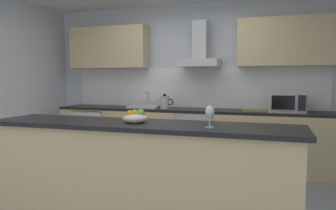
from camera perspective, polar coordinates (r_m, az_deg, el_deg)
ground at (r=3.82m, az=-2.65°, el=-16.54°), size 5.92×4.75×0.02m
wall_back at (r=5.42m, az=4.52°, el=3.86°), size 5.92×0.12×2.60m
backsplash_tile at (r=5.35m, az=4.34°, el=3.10°), size 4.18×0.02×0.66m
counter_back at (r=5.13m, az=3.47°, el=-5.72°), size 4.33×0.60×0.90m
counter_island at (r=2.99m, az=-5.07°, el=-12.38°), size 2.83×0.64×0.98m
upper_cabinets at (r=5.22m, az=3.97°, el=10.54°), size 4.27×0.32×0.70m
oven at (r=5.06m, az=5.26°, el=-5.75°), size 0.60×0.62×0.80m
refrigerator at (r=5.73m, az=-12.73°, el=-4.99°), size 0.58×0.60×0.85m
microwave at (r=4.85m, az=20.35°, el=0.55°), size 0.50×0.38×0.30m
sink at (r=5.28m, az=-4.07°, el=-0.20°), size 0.50×0.40×0.26m
kettle at (r=5.11m, az=-0.60°, el=0.52°), size 0.29×0.15×0.24m
range_hood at (r=5.13m, az=5.69°, el=9.26°), size 0.62×0.45×0.72m
wine_glass at (r=2.59m, az=7.42°, el=-1.30°), size 0.08×0.08×0.18m
fruit_bowl at (r=2.90m, az=-5.83°, el=-2.25°), size 0.22×0.22×0.13m
chopping_board at (r=4.87m, az=15.13°, el=-0.95°), size 0.37×0.26×0.02m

